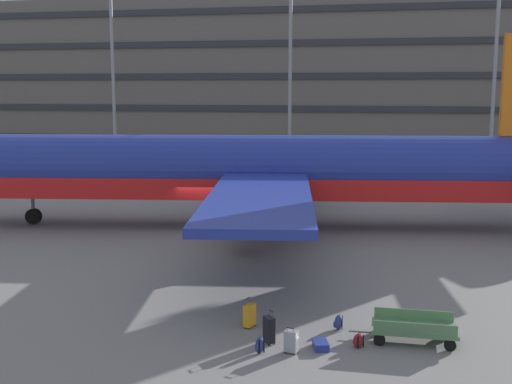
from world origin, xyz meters
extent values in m
plane|color=slate|center=(0.00, 0.00, 0.00)|extent=(600.00, 600.00, 0.00)
cube|color=#605B56|center=(0.00, 50.09, 9.13)|extent=(140.72, 20.53, 18.27)
cube|color=#2D2D33|center=(0.00, 39.73, 1.83)|extent=(139.31, 0.24, 0.70)
cube|color=#2D2D33|center=(0.00, 39.73, 5.48)|extent=(139.31, 0.24, 0.70)
cube|color=#2D2D33|center=(0.00, 39.73, 9.13)|extent=(139.31, 0.24, 0.70)
cube|color=#2D2D33|center=(0.00, 39.73, 12.79)|extent=(139.31, 0.24, 0.70)
cube|color=#2D2D33|center=(0.00, 39.73, 16.44)|extent=(139.31, 0.24, 0.70)
cylinder|color=navy|center=(2.29, 1.57, 3.37)|extent=(33.14, 8.46, 3.65)
cube|color=red|center=(2.29, 1.57, 2.37)|extent=(31.82, 8.20, 1.17)
cube|color=navy|center=(17.09, 7.28, 3.83)|extent=(2.59, 5.68, 0.20)
cube|color=navy|center=(4.56, -6.93, 3.10)|extent=(6.39, 14.34, 0.36)
cube|color=navy|center=(1.99, 10.37, 3.10)|extent=(6.39, 14.34, 0.36)
cylinder|color=#9E9EA3|center=(3.70, -4.54, 1.80)|extent=(2.88, 2.37, 2.01)
cylinder|color=#9E9EA3|center=(1.86, 7.83, 1.80)|extent=(2.88, 2.37, 2.01)
cylinder|color=black|center=(-10.10, -0.27, 0.45)|extent=(0.94, 0.48, 0.90)
cylinder|color=slate|center=(-10.10, -0.27, 1.22)|extent=(0.20, 0.20, 1.55)
cylinder|color=black|center=(3.82, 0.23, 0.45)|extent=(0.94, 0.48, 0.90)
cylinder|color=slate|center=(3.82, 0.23, 1.22)|extent=(0.20, 0.20, 1.55)
cylinder|color=black|center=(3.36, 3.30, 0.45)|extent=(0.94, 0.48, 0.90)
cylinder|color=slate|center=(3.36, 3.30, 1.22)|extent=(0.20, 0.20, 1.55)
cylinder|color=gray|center=(-19.29, 32.53, 10.30)|extent=(0.36, 0.36, 20.60)
cylinder|color=gray|center=(-0.04, 32.53, 11.15)|extent=(0.36, 0.36, 22.29)
cylinder|color=gray|center=(19.75, 32.53, 10.86)|extent=(0.36, 0.36, 21.72)
cube|color=navy|center=(8.06, -15.15, 0.12)|extent=(0.59, 0.77, 0.24)
cube|color=black|center=(7.96, -14.80, 0.12)|extent=(0.21, 0.09, 0.02)
cube|color=orange|center=(5.58, -13.85, 0.42)|extent=(0.38, 0.50, 0.73)
cylinder|color=#333338|center=(5.56, -13.71, 0.88)|extent=(0.02, 0.02, 0.20)
cylinder|color=#333338|center=(5.47, -13.94, 0.88)|extent=(0.02, 0.02, 0.20)
cube|color=black|center=(5.52, -13.83, 0.98)|extent=(0.11, 0.23, 0.02)
cylinder|color=black|center=(5.74, -13.72, 0.03)|extent=(0.05, 0.04, 0.05)
cylinder|color=black|center=(5.62, -14.05, 0.03)|extent=(0.05, 0.04, 0.05)
cylinder|color=black|center=(5.55, -13.65, 0.03)|extent=(0.05, 0.04, 0.05)
cylinder|color=black|center=(5.43, -13.98, 0.03)|extent=(0.05, 0.04, 0.05)
cube|color=gray|center=(7.23, -15.65, 0.37)|extent=(0.44, 0.35, 0.64)
cylinder|color=#333338|center=(7.11, -15.70, 0.75)|extent=(0.02, 0.02, 0.11)
cylinder|color=#333338|center=(7.32, -15.75, 0.75)|extent=(0.02, 0.02, 0.11)
cube|color=black|center=(7.21, -15.73, 0.80)|extent=(0.21, 0.07, 0.02)
cylinder|color=black|center=(7.11, -15.51, 0.03)|extent=(0.03, 0.05, 0.05)
cylinder|color=black|center=(7.41, -15.58, 0.03)|extent=(0.03, 0.05, 0.05)
cylinder|color=black|center=(7.06, -15.71, 0.03)|extent=(0.03, 0.05, 0.05)
cylinder|color=black|center=(7.36, -15.79, 0.03)|extent=(0.03, 0.05, 0.05)
cube|color=black|center=(6.45, -15.05, 0.45)|extent=(0.43, 0.46, 0.79)
cylinder|color=#333338|center=(6.58, -15.10, 0.94)|extent=(0.02, 0.02, 0.19)
cylinder|color=#333338|center=(6.43, -14.92, 0.94)|extent=(0.02, 0.02, 0.19)
cube|color=black|center=(6.50, -15.01, 1.03)|extent=(0.16, 0.19, 0.02)
cylinder|color=black|center=(6.48, -15.24, 0.03)|extent=(0.05, 0.05, 0.05)
cylinder|color=black|center=(6.28, -14.98, 0.03)|extent=(0.05, 0.05, 0.05)
cylinder|color=black|center=(6.63, -15.13, 0.03)|extent=(0.05, 0.05, 0.05)
cylinder|color=black|center=(6.42, -14.87, 0.03)|extent=(0.05, 0.05, 0.05)
ellipsoid|color=navy|center=(8.47, -13.49, 0.25)|extent=(0.27, 0.32, 0.50)
ellipsoid|color=navy|center=(8.35, -13.49, 0.17)|extent=(0.12, 0.22, 0.22)
torus|color=black|center=(8.51, -13.48, 0.51)|extent=(0.01, 0.08, 0.08)
cube|color=black|center=(8.59, -13.57, 0.25)|extent=(0.03, 0.04, 0.42)
cube|color=black|center=(8.58, -13.40, 0.25)|extent=(0.03, 0.04, 0.42)
ellipsoid|color=navy|center=(6.32, -15.89, 0.26)|extent=(0.35, 0.37, 0.51)
ellipsoid|color=navy|center=(6.26, -15.83, 0.18)|extent=(0.21, 0.23, 0.23)
torus|color=black|center=(6.35, -15.91, 0.52)|extent=(0.06, 0.07, 0.08)
cube|color=black|center=(6.34, -16.01, 0.26)|extent=(0.04, 0.04, 0.44)
cube|color=black|center=(6.45, -15.87, 0.26)|extent=(0.04, 0.04, 0.44)
ellipsoid|color=maroon|center=(9.17, -14.84, 0.22)|extent=(0.44, 0.42, 0.44)
ellipsoid|color=maroon|center=(9.10, -14.76, 0.16)|extent=(0.27, 0.25, 0.20)
torus|color=black|center=(9.20, -14.87, 0.45)|extent=(0.07, 0.06, 0.08)
cube|color=black|center=(9.17, -14.99, 0.22)|extent=(0.04, 0.04, 0.38)
cube|color=black|center=(9.32, -14.86, 0.22)|extent=(0.04, 0.04, 0.38)
cube|color=#4C724C|center=(10.84, -14.02, 0.42)|extent=(2.60, 1.31, 0.12)
cylinder|color=#4C4C51|center=(9.19, -14.01, 0.18)|extent=(0.70, 0.05, 0.05)
cube|color=#4C724C|center=(10.84, -14.63, 0.62)|extent=(2.47, 0.05, 0.40)
cube|color=#4C724C|center=(10.84, -13.40, 0.62)|extent=(2.47, 0.05, 0.40)
cylinder|color=black|center=(9.80, -14.57, 0.18)|extent=(0.36, 0.10, 0.36)
cylinder|color=black|center=(9.80, -13.46, 0.18)|extent=(0.36, 0.10, 0.36)
cylinder|color=black|center=(11.88, -14.57, 0.18)|extent=(0.36, 0.10, 0.36)
cylinder|color=black|center=(11.88, -13.46, 0.18)|extent=(0.36, 0.10, 0.36)
camera|label=1|loc=(9.83, -33.75, 7.79)|focal=45.47mm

